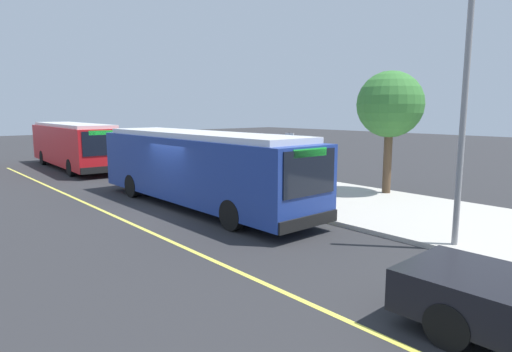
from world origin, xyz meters
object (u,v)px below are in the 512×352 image
transit_bus_second (73,144)px  route_sign_post (289,159)px  transit_bus_main (199,166)px  waiting_bench (284,177)px  pedestrian_commuter (249,170)px

transit_bus_second → route_sign_post: (17.70, 2.20, 0.34)m
transit_bus_main → waiting_bench: bearing=94.1°
waiting_bench → route_sign_post: size_ratio=0.57×
waiting_bench → pedestrian_commuter: 2.03m
transit_bus_second → pedestrian_commuter: (14.36, 2.99, -0.50)m
transit_bus_main → transit_bus_second: size_ratio=1.02×
waiting_bench → pedestrian_commuter: pedestrian_commuter is taller
transit_bus_main → transit_bus_second: 15.00m
transit_bus_main → transit_bus_second: same height
transit_bus_main → pedestrian_commuter: transit_bus_main is taller
transit_bus_main → waiting_bench: 5.17m
transit_bus_main → pedestrian_commuter: size_ratio=6.93×
pedestrian_commuter → waiting_bench: bearing=81.9°
transit_bus_second → pedestrian_commuter: transit_bus_second is taller
transit_bus_main → pedestrian_commuter: (-0.64, 3.11, -0.50)m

